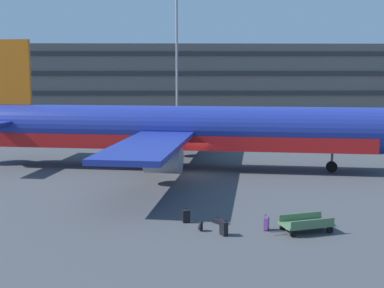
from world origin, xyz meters
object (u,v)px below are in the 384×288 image
Objects in this scene: suitcase_black at (224,228)px; suitcase_laid_flat at (219,221)px; suitcase_small at (266,223)px; backpack_silver at (200,226)px; airliner at (178,130)px; suitcase_red at (186,216)px; baggage_cart at (306,224)px.

suitcase_laid_flat is at bearing 92.02° from suitcase_black.
suitcase_small reaches higher than backpack_silver.
airliner is 17.65m from backpack_silver.
suitcase_red is 4.42m from suitcase_small.
suitcase_black is (1.89, -2.22, 0.01)m from suitcase_red.
suitcase_black reaches higher than suitcase_laid_flat.
suitcase_laid_flat is (-2.36, 1.24, -0.25)m from suitcase_small.
airliner is at bearing 94.32° from backpack_silver.
backpack_silver is (0.74, -1.51, -0.12)m from suitcase_red.
suitcase_red is at bearing 116.03° from backpack_silver.
baggage_cart is (5.43, -0.26, 0.18)m from backpack_silver.
baggage_cart is at bearing -19.76° from suitcase_laid_flat.
suitcase_black is at bearing -173.93° from baggage_cart.
airliner is 43.65× the size of suitcase_black.
backpack_silver is at bearing -85.68° from airliner.
airliner reaches higher than suitcase_black.
suitcase_small is at bearing 170.78° from baggage_cart.
suitcase_red is 2.91m from suitcase_black.
suitcase_red is at bearing 160.95° from suitcase_small.
airliner is 46.58× the size of suitcase_small.
suitcase_red is 1.02× the size of suitcase_laid_flat.
backpack_silver is (-1.08, -1.31, 0.13)m from suitcase_laid_flat.
backpack_silver reaches higher than suitcase_laid_flat.
suitcase_red reaches higher than baggage_cart.
suitcase_small is at bearing -27.72° from suitcase_laid_flat.
suitcase_laid_flat is at bearing -6.32° from suitcase_red.
airliner is at bearing 97.76° from suitcase_black.
suitcase_black is at bearing -31.78° from backpack_silver.
suitcase_laid_flat is at bearing 160.24° from baggage_cart.
suitcase_laid_flat is at bearing -81.53° from airliner.
suitcase_small reaches higher than baggage_cart.
backpack_silver is (-1.15, 0.71, -0.13)m from suitcase_black.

